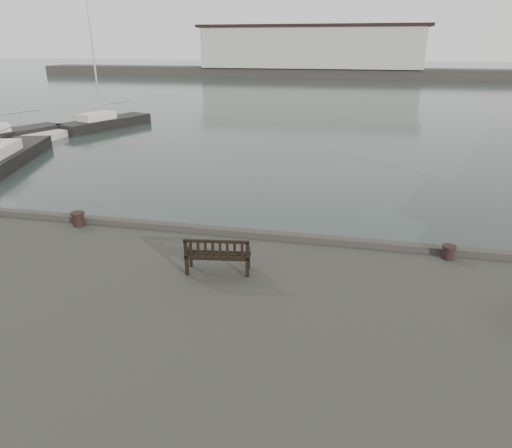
{
  "coord_description": "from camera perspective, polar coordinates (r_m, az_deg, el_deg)",
  "views": [
    {
      "loc": [
        3.33,
        -12.1,
        6.81
      ],
      "look_at": [
        0.74,
        -0.5,
        2.1
      ],
      "focal_mm": 32.0,
      "sensor_mm": 36.0,
      "label": 1
    }
  ],
  "objects": [
    {
      "name": "yacht_d",
      "position": [
        42.51,
        -18.23,
        11.65
      ],
      "size": [
        5.04,
        8.82,
        10.9
      ],
      "rotation": [
        0.0,
        0.0,
        -0.35
      ],
      "color": "black",
      "rests_on": "ground"
    },
    {
      "name": "bench",
      "position": [
        11.23,
        -4.75,
        -4.66
      ],
      "size": [
        1.64,
        0.77,
        0.91
      ],
      "rotation": [
        0.0,
        0.0,
        0.15
      ],
      "color": "black",
      "rests_on": "quay"
    },
    {
      "name": "yacht_c",
      "position": [
        31.8,
        -28.68,
        7.06
      ],
      "size": [
        5.35,
        10.03,
        13.15
      ],
      "rotation": [
        0.0,
        0.0,
        0.32
      ],
      "color": "black",
      "rests_on": "ground"
    },
    {
      "name": "breakwater",
      "position": [
        104.43,
        8.75,
        19.99
      ],
      "size": [
        140.0,
        9.5,
        12.2
      ],
      "color": "#383530",
      "rests_on": "ground"
    },
    {
      "name": "ground",
      "position": [
        14.28,
        -2.5,
        -6.89
      ],
      "size": [
        400.0,
        400.0,
        0.0
      ],
      "primitive_type": "plane",
      "color": "black",
      "rests_on": "ground"
    },
    {
      "name": "bollard_left",
      "position": [
        15.07,
        -21.33,
        0.57
      ],
      "size": [
        0.45,
        0.45,
        0.44
      ],
      "primitive_type": "cylinder",
      "rotation": [
        0.0,
        0.0,
        0.08
      ],
      "color": "black",
      "rests_on": "quay"
    },
    {
      "name": "bollard_right",
      "position": [
        12.91,
        22.91,
        -3.28
      ],
      "size": [
        0.38,
        0.38,
        0.38
      ],
      "primitive_type": "cylinder",
      "rotation": [
        0.0,
        0.0,
        -0.07
      ],
      "color": "black",
      "rests_on": "quay"
    }
  ]
}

